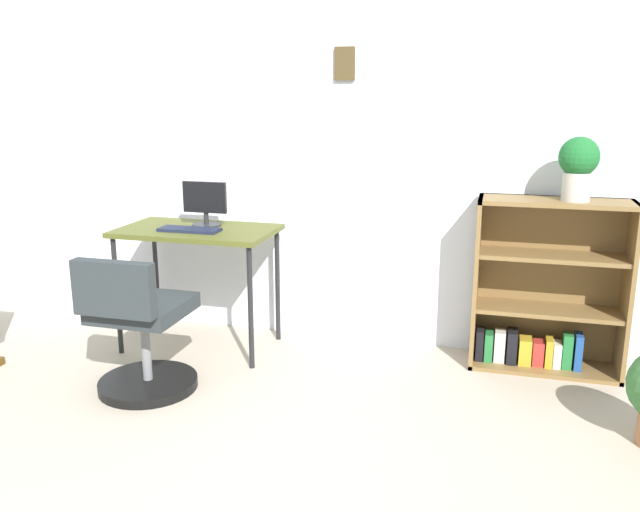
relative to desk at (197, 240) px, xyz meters
name	(u,v)px	position (x,y,z in m)	size (l,w,h in m)	color
wall_back	(308,151)	(0.57, 0.43, 0.51)	(5.20, 0.12, 2.37)	silver
desk	(197,240)	(0.00, 0.00, 0.00)	(0.93, 0.55, 0.75)	#4E5120
monitor	(205,204)	(0.02, 0.08, 0.20)	(0.28, 0.18, 0.27)	#262628
keyboard	(190,230)	(0.00, -0.09, 0.08)	(0.36, 0.13, 0.02)	#1A1F37
office_chair	(139,333)	(-0.02, -0.68, -0.35)	(0.52, 0.55, 0.76)	black
bookshelf_low	(546,293)	(2.02, 0.24, -0.24)	(0.82, 0.30, 0.97)	brown
potted_plant_on_shelf	(578,165)	(2.12, 0.18, 0.49)	(0.21, 0.21, 0.34)	#B7B2A8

